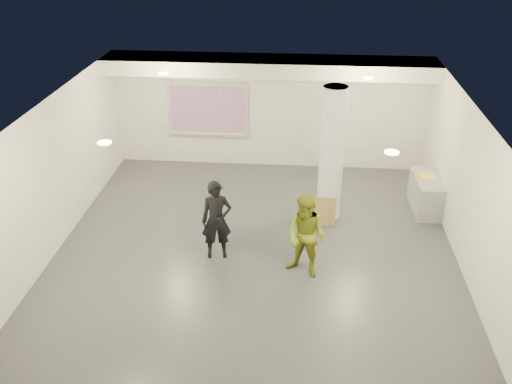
# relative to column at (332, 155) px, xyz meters

# --- Properties ---
(floor) EXTENTS (8.00, 9.00, 0.01)m
(floor) POSITION_rel_column_xyz_m (-1.50, -1.80, -1.50)
(floor) COLOR #36393D
(floor) RESTS_ON ground
(ceiling) EXTENTS (8.00, 9.00, 0.01)m
(ceiling) POSITION_rel_column_xyz_m (-1.50, -1.80, 1.50)
(ceiling) COLOR white
(ceiling) RESTS_ON floor
(wall_back) EXTENTS (8.00, 0.01, 3.00)m
(wall_back) POSITION_rel_column_xyz_m (-1.50, 2.70, 0.00)
(wall_back) COLOR silver
(wall_back) RESTS_ON floor
(wall_front) EXTENTS (8.00, 0.01, 3.00)m
(wall_front) POSITION_rel_column_xyz_m (-1.50, -6.30, 0.00)
(wall_front) COLOR silver
(wall_front) RESTS_ON floor
(wall_left) EXTENTS (0.01, 9.00, 3.00)m
(wall_left) POSITION_rel_column_xyz_m (-5.50, -1.80, 0.00)
(wall_left) COLOR silver
(wall_left) RESTS_ON floor
(wall_right) EXTENTS (0.01, 9.00, 3.00)m
(wall_right) POSITION_rel_column_xyz_m (2.50, -1.80, 0.00)
(wall_right) COLOR silver
(wall_right) RESTS_ON floor
(soffit_band) EXTENTS (8.00, 1.10, 0.36)m
(soffit_band) POSITION_rel_column_xyz_m (-1.50, 2.15, 1.32)
(soffit_band) COLOR silver
(soffit_band) RESTS_ON ceiling
(downlight_nw) EXTENTS (0.22, 0.22, 0.02)m
(downlight_nw) POSITION_rel_column_xyz_m (-3.70, 0.70, 1.48)
(downlight_nw) COLOR #EDD078
(downlight_nw) RESTS_ON ceiling
(downlight_ne) EXTENTS (0.22, 0.22, 0.02)m
(downlight_ne) POSITION_rel_column_xyz_m (0.70, 0.70, 1.48)
(downlight_ne) COLOR #EDD078
(downlight_ne) RESTS_ON ceiling
(downlight_sw) EXTENTS (0.22, 0.22, 0.02)m
(downlight_sw) POSITION_rel_column_xyz_m (-3.70, -3.30, 1.48)
(downlight_sw) COLOR #EDD078
(downlight_sw) RESTS_ON ceiling
(downlight_se) EXTENTS (0.22, 0.22, 0.02)m
(downlight_se) POSITION_rel_column_xyz_m (0.70, -3.30, 1.48)
(downlight_se) COLOR #EDD078
(downlight_se) RESTS_ON ceiling
(column) EXTENTS (0.52, 0.52, 3.00)m
(column) POSITION_rel_column_xyz_m (0.00, 0.00, 0.00)
(column) COLOR white
(column) RESTS_ON floor
(projection_screen) EXTENTS (2.10, 0.13, 1.42)m
(projection_screen) POSITION_rel_column_xyz_m (-3.10, 2.65, 0.03)
(projection_screen) COLOR silver
(projection_screen) RESTS_ON wall_back
(credenza) EXTENTS (0.60, 1.36, 0.78)m
(credenza) POSITION_rel_column_xyz_m (2.22, 0.53, -1.11)
(credenza) COLOR gray
(credenza) RESTS_ON floor
(papers_stack) EXTENTS (0.28, 0.35, 0.02)m
(papers_stack) POSITION_rel_column_xyz_m (2.25, 0.57, -0.71)
(papers_stack) COLOR silver
(papers_stack) RESTS_ON credenza
(postit_pad) EXTENTS (0.28, 0.35, 0.03)m
(postit_pad) POSITION_rel_column_xyz_m (2.16, 0.59, -0.70)
(postit_pad) COLOR yellow
(postit_pad) RESTS_ON credenza
(cardboard_back) EXTENTS (0.57, 0.21, 0.60)m
(cardboard_back) POSITION_rel_column_xyz_m (-0.13, -0.34, -1.20)
(cardboard_back) COLOR #987948
(cardboard_back) RESTS_ON floor
(cardboard_front) EXTENTS (0.53, 0.29, 0.55)m
(cardboard_front) POSITION_rel_column_xyz_m (-0.23, -0.35, -1.23)
(cardboard_front) COLOR #987948
(cardboard_front) RESTS_ON floor
(woman) EXTENTS (0.65, 0.49, 1.62)m
(woman) POSITION_rel_column_xyz_m (-2.23, -1.81, -0.69)
(woman) COLOR black
(woman) RESTS_ON floor
(man) EXTENTS (1.00, 0.92, 1.65)m
(man) POSITION_rel_column_xyz_m (-0.49, -2.28, -0.68)
(man) COLOR olive
(man) RESTS_ON floor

